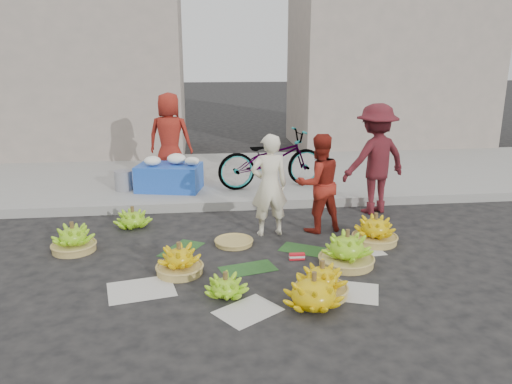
{
  "coord_description": "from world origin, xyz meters",
  "views": [
    {
      "loc": [
        -0.63,
        -5.61,
        2.46
      ],
      "look_at": [
        0.1,
        0.67,
        0.7
      ],
      "focal_mm": 35.0,
      "sensor_mm": 36.0,
      "label": 1
    }
  ],
  "objects": [
    {
      "name": "banana_leaves",
      "position": [
        -0.1,
        0.2,
        0.0
      ],
      "size": [
        2.0,
        1.0,
        0.0
      ],
      "primitive_type": null,
      "color": "#194316",
      "rests_on": "ground"
    },
    {
      "name": "vendor_red",
      "position": [
        1.02,
        1.02,
        0.7
      ],
      "size": [
        0.79,
        0.68,
        1.4
      ],
      "primitive_type": "imported",
      "rotation": [
        0.0,
        0.0,
        3.39
      ],
      "color": "maroon",
      "rests_on": "ground"
    },
    {
      "name": "banana_bunch_5",
      "position": [
        1.68,
        0.46,
        0.17
      ],
      "size": [
        0.66,
        0.66,
        0.42
      ],
      "rotation": [
        0.0,
        0.0,
        -0.39
      ],
      "color": "#A28644",
      "rests_on": "ground"
    },
    {
      "name": "banana_bunch_7",
      "position": [
        -1.63,
        1.47,
        0.14
      ],
      "size": [
        0.51,
        0.51,
        0.32
      ],
      "rotation": [
        0.0,
        0.0,
        -0.05
      ],
      "color": "#6BB71A",
      "rests_on": "ground"
    },
    {
      "name": "building_left",
      "position": [
        -4.0,
        7.2,
        2.0
      ],
      "size": [
        6.0,
        3.0,
        4.0
      ],
      "primitive_type": "cube",
      "color": "gray",
      "rests_on": "sidewalk"
    },
    {
      "name": "newspaper_scatter",
      "position": [
        0.0,
        -0.8,
        0.0
      ],
      "size": [
        3.2,
        1.8,
        0.0
      ],
      "primitive_type": null,
      "color": "beige",
      "rests_on": "ground"
    },
    {
      "name": "basket_spare",
      "position": [
        -0.21,
        0.61,
        0.03
      ],
      "size": [
        0.64,
        0.64,
        0.06
      ],
      "primitive_type": "cylinder",
      "rotation": [
        0.0,
        0.0,
        0.4
      ],
      "color": "#A28644",
      "rests_on": "ground"
    },
    {
      "name": "ground",
      "position": [
        0.0,
        0.0,
        0.0
      ],
      "size": [
        80.0,
        80.0,
        0.0
      ],
      "primitive_type": "plane",
      "color": "black",
      "rests_on": "ground"
    },
    {
      "name": "curb",
      "position": [
        0.0,
        2.2,
        0.07
      ],
      "size": [
        40.0,
        0.25,
        0.15
      ],
      "primitive_type": "cube",
      "color": "gray",
      "rests_on": "ground"
    },
    {
      "name": "building_right",
      "position": [
        4.5,
        7.7,
        2.5
      ],
      "size": [
        5.0,
        3.0,
        5.0
      ],
      "primitive_type": "cube",
      "color": "gray",
      "rests_on": "sidewalk"
    },
    {
      "name": "banana_bunch_2",
      "position": [
        0.46,
        -1.2,
        0.17
      ],
      "size": [
        0.82,
        0.82,
        0.39
      ],
      "rotation": [
        0.0,
        0.0,
        0.41
      ],
      "color": "#DEBB0B",
      "rests_on": "ground"
    },
    {
      "name": "sidewalk",
      "position": [
        0.0,
        4.3,
        0.06
      ],
      "size": [
        40.0,
        4.0,
        0.12
      ],
      "primitive_type": "cube",
      "color": "gray",
      "rests_on": "ground"
    },
    {
      "name": "banana_bunch_3",
      "position": [
        0.6,
        -0.95,
        0.16
      ],
      "size": [
        0.57,
        0.57,
        0.39
      ],
      "rotation": [
        0.0,
        0.0,
        0.27
      ],
      "color": "#A28644",
      "rests_on": "ground"
    },
    {
      "name": "vendor_cream",
      "position": [
        0.31,
        0.94,
        0.71
      ],
      "size": [
        0.56,
        0.4,
        1.43
      ],
      "primitive_type": "imported",
      "rotation": [
        0.0,
        0.0,
        3.25
      ],
      "color": "#EDE4C7",
      "rests_on": "ground"
    },
    {
      "name": "flower_table",
      "position": [
        -1.17,
        3.07,
        0.38
      ],
      "size": [
        1.21,
        0.91,
        0.63
      ],
      "rotation": [
        0.0,
        0.0,
        -0.22
      ],
      "color": "blue",
      "rests_on": "sidewalk"
    },
    {
      "name": "bicycle",
      "position": [
        0.65,
        3.06,
        0.64
      ],
      "size": [
        1.03,
        2.06,
        1.03
      ],
      "primitive_type": "imported",
      "rotation": [
        0.0,
        0.0,
        1.75
      ],
      "color": "gray",
      "rests_on": "sidewalk"
    },
    {
      "name": "man_striped",
      "position": [
        2.11,
        1.78,
        0.86
      ],
      "size": [
        1.26,
        0.96,
        1.73
      ],
      "primitive_type": "imported",
      "rotation": [
        0.0,
        0.0,
        3.46
      ],
      "color": "maroon",
      "rests_on": "ground"
    },
    {
      "name": "incense_stack",
      "position": [
        0.53,
        -0.01,
        0.04
      ],
      "size": [
        0.19,
        0.06,
        0.08
      ],
      "primitive_type": "cube",
      "rotation": [
        0.0,
        0.0,
        -0.02
      ],
      "color": "red",
      "rests_on": "ground"
    },
    {
      "name": "banana_bunch_6",
      "position": [
        -2.28,
        0.62,
        0.16
      ],
      "size": [
        0.58,
        0.58,
        0.39
      ],
      "rotation": [
        0.0,
        0.0,
        -0.29
      ],
      "color": "#A28644",
      "rests_on": "ground"
    },
    {
      "name": "grey_bucket",
      "position": [
        -1.98,
        3.15,
        0.29
      ],
      "size": [
        0.31,
        0.31,
        0.35
      ],
      "primitive_type": "cylinder",
      "color": "gray",
      "rests_on": "sidewalk"
    },
    {
      "name": "banana_bunch_0",
      "position": [
        -0.9,
        -0.23,
        0.16
      ],
      "size": [
        0.55,
        0.55,
        0.39
      ],
      "rotation": [
        0.0,
        0.0,
        -0.28
      ],
      "color": "#A28644",
      "rests_on": "ground"
    },
    {
      "name": "banana_bunch_1",
      "position": [
        -0.4,
        -0.85,
        0.11
      ],
      "size": [
        0.53,
        0.53,
        0.27
      ],
      "rotation": [
        0.0,
        0.0,
        -0.38
      ],
      "color": "#6BB71A",
      "rests_on": "ground"
    },
    {
      "name": "flower_vendor",
      "position": [
        -1.17,
        3.71,
        0.95
      ],
      "size": [
        0.9,
        0.68,
        1.66
      ],
      "primitive_type": "imported",
      "rotation": [
        0.0,
        0.0,
        2.94
      ],
      "color": "maroon",
      "rests_on": "sidewalk"
    },
    {
      "name": "banana_bunch_4",
      "position": [
        1.09,
        -0.21,
        0.19
      ],
      "size": [
        0.75,
        0.75,
        0.45
      ],
      "rotation": [
        0.0,
        0.0,
        -0.43
      ],
      "color": "#A28644",
      "rests_on": "ground"
    }
  ]
}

